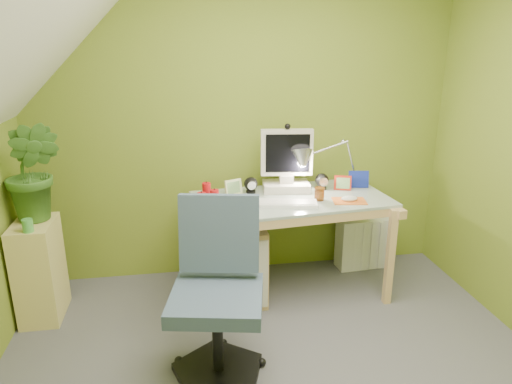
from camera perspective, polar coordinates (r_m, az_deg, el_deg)
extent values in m
cube|color=olive|center=(3.60, -1.57, 8.25)|extent=(3.20, 0.01, 2.40)
cube|color=white|center=(1.98, -25.83, 17.44)|extent=(1.10, 3.20, 1.10)
cube|color=white|center=(3.21, 3.53, -1.38)|extent=(0.45, 0.22, 0.02)
cube|color=orange|center=(3.35, 11.23, -1.06)|extent=(0.25, 0.20, 0.01)
ellipsoid|color=white|center=(3.34, 11.25, -0.79)|extent=(0.12, 0.08, 0.04)
cylinder|color=brown|center=(3.32, 7.69, -0.23)|extent=(0.08, 0.08, 0.09)
cube|color=#AE2312|center=(3.58, 10.46, 1.10)|extent=(0.13, 0.06, 0.11)
cube|color=navy|center=(3.66, 12.33, 1.53)|extent=(0.15, 0.05, 0.13)
cube|color=beige|center=(3.41, -2.75, 0.59)|extent=(0.13, 0.07, 0.11)
cube|color=#D6C470|center=(3.50, -24.75, -8.61)|extent=(0.25, 0.39, 0.68)
imported|color=#376521|center=(3.31, -25.36, 2.22)|extent=(0.42, 0.36, 0.66)
cylinder|color=#4DA344|center=(3.22, -25.94, -3.68)|extent=(0.07, 0.07, 0.08)
cube|color=white|center=(4.01, 12.81, -5.97)|extent=(0.44, 0.20, 0.42)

